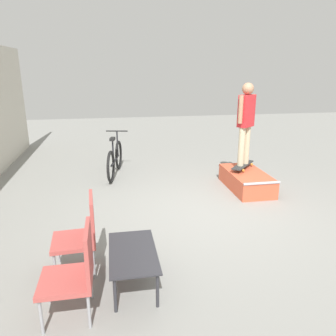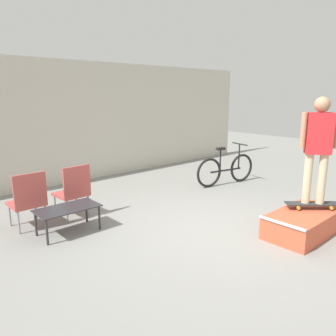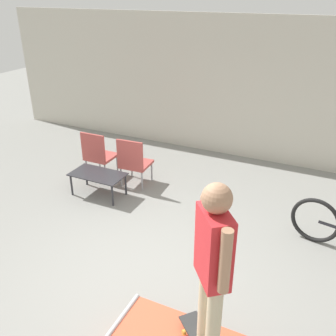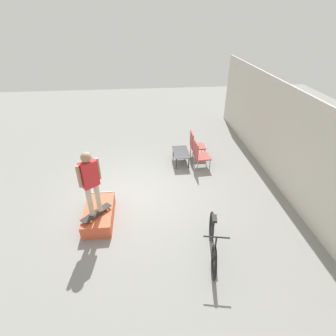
{
  "view_description": "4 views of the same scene",
  "coord_description": "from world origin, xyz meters",
  "px_view_note": "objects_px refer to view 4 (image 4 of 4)",
  "views": [
    {
      "loc": [
        -5.08,
        1.67,
        2.43
      ],
      "look_at": [
        -0.02,
        0.77,
        0.87
      ],
      "focal_mm": 35.0,
      "sensor_mm": 36.0,
      "label": 1
    },
    {
      "loc": [
        -3.89,
        -3.27,
        2.21
      ],
      "look_at": [
        -0.3,
        0.69,
        0.99
      ],
      "focal_mm": 35.0,
      "sensor_mm": 36.0,
      "label": 2
    },
    {
      "loc": [
        1.97,
        -3.39,
        3.44
      ],
      "look_at": [
        -0.18,
        1.12,
        1.03
      ],
      "focal_mm": 40.0,
      "sensor_mm": 36.0,
      "label": 3
    },
    {
      "loc": [
        6.42,
        0.21,
        4.86
      ],
      "look_at": [
        0.16,
        0.83,
        0.97
      ],
      "focal_mm": 28.0,
      "sensor_mm": 36.0,
      "label": 4
    }
  ],
  "objects_px": {
    "patio_chair_left": "(195,144)",
    "person_skater": "(90,179)",
    "skate_ramp_box": "(99,214)",
    "skateboard_on_ramp": "(96,213)",
    "bicycle": "(213,242)",
    "patio_chair_right": "(200,154)",
    "coffee_table": "(181,153)"
  },
  "relations": [
    {
      "from": "patio_chair_left",
      "to": "person_skater",
      "type": "bearing_deg",
      "value": 137.07
    },
    {
      "from": "skate_ramp_box",
      "to": "skateboard_on_ramp",
      "type": "distance_m",
      "value": 0.36
    },
    {
      "from": "person_skater",
      "to": "bicycle",
      "type": "xyz_separation_m",
      "value": [
        1.18,
        2.69,
        -1.08
      ]
    },
    {
      "from": "patio_chair_right",
      "to": "skateboard_on_ramp",
      "type": "bearing_deg",
      "value": 126.12
    },
    {
      "from": "skate_ramp_box",
      "to": "skateboard_on_ramp",
      "type": "height_order",
      "value": "skateboard_on_ramp"
    },
    {
      "from": "coffee_table",
      "to": "person_skater",
      "type": "bearing_deg",
      "value": -40.37
    },
    {
      "from": "skate_ramp_box",
      "to": "patio_chair_left",
      "type": "height_order",
      "value": "patio_chair_left"
    },
    {
      "from": "person_skater",
      "to": "coffee_table",
      "type": "relative_size",
      "value": 1.73
    },
    {
      "from": "coffee_table",
      "to": "bicycle",
      "type": "distance_m",
      "value": 4.21
    },
    {
      "from": "skate_ramp_box",
      "to": "person_skater",
      "type": "bearing_deg",
      "value": -0.26
    },
    {
      "from": "patio_chair_right",
      "to": "patio_chair_left",
      "type": "bearing_deg",
      "value": -3.47
    },
    {
      "from": "skateboard_on_ramp",
      "to": "coffee_table",
      "type": "xyz_separation_m",
      "value": [
        -3.03,
        2.57,
        -0.07
      ]
    },
    {
      "from": "skate_ramp_box",
      "to": "patio_chair_right",
      "type": "relative_size",
      "value": 1.48
    },
    {
      "from": "skate_ramp_box",
      "to": "patio_chair_right",
      "type": "xyz_separation_m",
      "value": [
        -2.37,
        3.16,
        0.34
      ]
    },
    {
      "from": "skateboard_on_ramp",
      "to": "bicycle",
      "type": "xyz_separation_m",
      "value": [
        1.18,
        2.69,
        -0.07
      ]
    },
    {
      "from": "skate_ramp_box",
      "to": "patio_chair_right",
      "type": "distance_m",
      "value": 3.97
    },
    {
      "from": "skate_ramp_box",
      "to": "skateboard_on_ramp",
      "type": "bearing_deg",
      "value": -0.26
    },
    {
      "from": "skate_ramp_box",
      "to": "coffee_table",
      "type": "relative_size",
      "value": 1.46
    },
    {
      "from": "coffee_table",
      "to": "bicycle",
      "type": "bearing_deg",
      "value": 1.59
    },
    {
      "from": "patio_chair_right",
      "to": "skate_ramp_box",
      "type": "bearing_deg",
      "value": 123.4
    },
    {
      "from": "skate_ramp_box",
      "to": "patio_chair_left",
      "type": "relative_size",
      "value": 1.48
    },
    {
      "from": "coffee_table",
      "to": "skate_ramp_box",
      "type": "bearing_deg",
      "value": -42.76
    },
    {
      "from": "patio_chair_left",
      "to": "bicycle",
      "type": "distance_m",
      "value": 4.64
    },
    {
      "from": "patio_chair_right",
      "to": "coffee_table",
      "type": "bearing_deg",
      "value": 52.05
    },
    {
      "from": "coffee_table",
      "to": "patio_chair_left",
      "type": "xyz_separation_m",
      "value": [
        -0.4,
        0.59,
        0.14
      ]
    },
    {
      "from": "bicycle",
      "to": "patio_chair_right",
      "type": "bearing_deg",
      "value": -176.0
    },
    {
      "from": "bicycle",
      "to": "skate_ramp_box",
      "type": "bearing_deg",
      "value": -106.83
    },
    {
      "from": "patio_chair_right",
      "to": "bicycle",
      "type": "height_order",
      "value": "bicycle"
    },
    {
      "from": "skateboard_on_ramp",
      "to": "patio_chair_right",
      "type": "relative_size",
      "value": 0.79
    },
    {
      "from": "skate_ramp_box",
      "to": "patio_chair_right",
      "type": "height_order",
      "value": "patio_chair_right"
    },
    {
      "from": "person_skater",
      "to": "coffee_table",
      "type": "xyz_separation_m",
      "value": [
        -3.03,
        2.57,
        -1.09
      ]
    },
    {
      "from": "person_skater",
      "to": "bicycle",
      "type": "relative_size",
      "value": 0.98
    }
  ]
}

